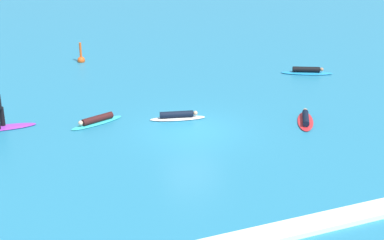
{
  "coord_description": "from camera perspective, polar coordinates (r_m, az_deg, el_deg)",
  "views": [
    {
      "loc": [
        -8.72,
        -22.01,
        9.92
      ],
      "look_at": [
        0.0,
        0.0,
        0.5
      ],
      "focal_mm": 53.32,
      "sensor_mm": 36.0,
      "label": 1
    }
  ],
  "objects": [
    {
      "name": "surfer_on_purple_board",
      "position": [
        27.09,
        -18.69,
        0.13
      ],
      "size": [
        3.15,
        0.87,
        2.19
      ],
      "rotation": [
        0.0,
        0.0,
        3.09
      ],
      "color": "purple",
      "rests_on": "ground_plane"
    },
    {
      "name": "marker_buoy",
      "position": [
        36.86,
        -11.03,
        6.04
      ],
      "size": [
        0.47,
        0.47,
        1.37
      ],
      "color": "#E55119",
      "rests_on": "ground_plane"
    },
    {
      "name": "surfer_on_red_board",
      "position": [
        27.06,
        11.29,
        0.06
      ],
      "size": [
        1.86,
        2.46,
        0.37
      ],
      "rotation": [
        0.0,
        0.0,
        1.04
      ],
      "color": "red",
      "rests_on": "ground_plane"
    },
    {
      "name": "surfer_on_teal_board",
      "position": [
        26.73,
        -9.52,
        -0.05
      ],
      "size": [
        2.73,
        1.46,
        0.38
      ],
      "rotation": [
        0.0,
        0.0,
        3.49
      ],
      "color": "#33C6CC",
      "rests_on": "ground_plane"
    },
    {
      "name": "ground_plane",
      "position": [
        25.67,
        -0.0,
        -1.04
      ],
      "size": [
        120.0,
        120.0,
        0.0
      ],
      "primitive_type": "plane",
      "color": "teal",
      "rests_on": "ground"
    },
    {
      "name": "wave_crest",
      "position": [
        18.58,
        10.31,
        -10.64
      ],
      "size": [
        16.72,
        0.9,
        0.18
      ],
      "primitive_type": "cube",
      "color": "white",
      "rests_on": "ground_plane"
    },
    {
      "name": "surfer_on_white_board",
      "position": [
        26.87,
        -1.45,
        0.38
      ],
      "size": [
        2.69,
        1.18,
        0.4
      ],
      "rotation": [
        0.0,
        0.0,
        6.05
      ],
      "color": "white",
      "rests_on": "ground_plane"
    },
    {
      "name": "surfer_on_blue_board",
      "position": [
        34.48,
        11.42,
        4.8
      ],
      "size": [
        3.05,
        1.99,
        0.42
      ],
      "rotation": [
        0.0,
        0.0,
        5.83
      ],
      "color": "#1E8CD1",
      "rests_on": "ground_plane"
    }
  ]
}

